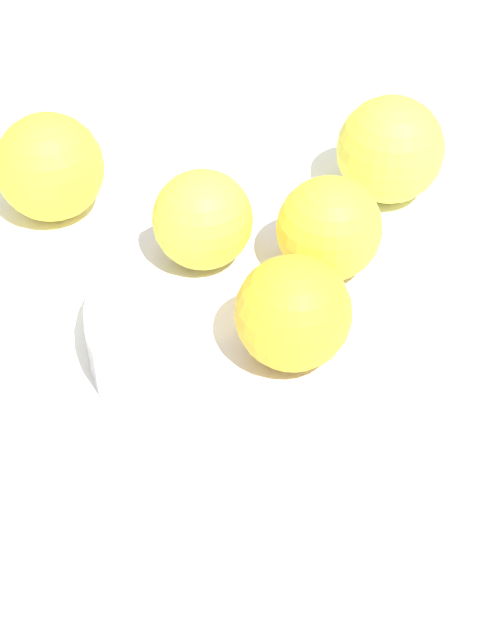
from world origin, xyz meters
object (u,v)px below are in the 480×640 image
Objects in this scene: fruit_bowl at (240,325)px; orange_in_bowl_0 at (293,313)px; orange_in_bowl_2 at (329,229)px; orange_loose_1 at (390,150)px; orange_loose_0 at (50,167)px; orange_in_bowl_1 at (203,220)px.

orange_in_bowl_0 is (5.27, -1.39, 5.42)cm from fruit_bowl.
orange_in_bowl_2 is at bearing 112.85° from orange_in_bowl_0.
orange_in_bowl_0 is 23.01cm from orange_loose_1.
fruit_bowl is 2.41× the size of orange_loose_1.
orange_loose_0 is 25.60cm from orange_loose_1.
orange_loose_0 is at bearing 173.40° from orange_in_bowl_0.
fruit_bowl is at bearing -108.95° from orange_in_bowl_2.
orange_loose_0 is at bearing -168.36° from orange_in_bowl_2.
orange_loose_0 is 0.99× the size of orange_loose_1.
orange_loose_1 is at bearing 46.30° from orange_loose_0.
orange_loose_0 is at bearing 175.61° from fruit_bowl.
orange_in_bowl_1 is (-4.63, 1.64, 5.28)cm from fruit_bowl.
fruit_bowl is 20.33cm from orange_loose_1.
orange_loose_1 is at bearing 108.15° from orange_in_bowl_2.
orange_in_bowl_2 reaches higher than orange_loose_0.
orange_in_bowl_2 reaches higher than orange_in_bowl_1.
orange_in_bowl_1 reaches higher than fruit_bowl.
orange_loose_0 is (-25.42, 2.94, -3.18)cm from orange_in_bowl_0.
fruit_bowl is at bearing -4.39° from orange_loose_0.
orange_in_bowl_1 is 0.97× the size of orange_in_bowl_2.
orange_loose_1 is (2.17, 18.41, -2.99)cm from orange_in_bowl_1.
orange_in_bowl_1 is 15.81cm from orange_loose_0.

